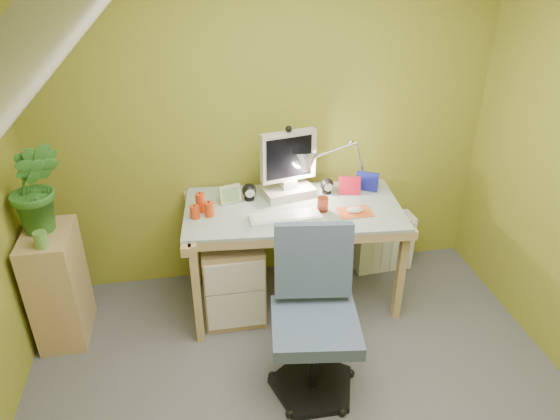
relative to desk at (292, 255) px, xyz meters
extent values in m
cube|color=olive|center=(-0.12, 0.42, 0.82)|extent=(3.20, 0.01, 2.40)
cube|color=white|center=(-1.12, -1.18, 1.47)|extent=(1.10, 3.20, 1.10)
cube|color=silver|center=(-0.08, -0.14, 0.39)|extent=(0.46, 0.16, 0.02)
cube|color=#DF5A22|center=(0.38, -0.14, 0.38)|extent=(0.22, 0.16, 0.01)
ellipsoid|color=silver|center=(0.38, -0.14, 0.40)|extent=(0.12, 0.09, 0.04)
cylinder|color=maroon|center=(0.18, -0.08, 0.43)|extent=(0.08, 0.08, 0.10)
cube|color=red|center=(0.42, 0.12, 0.44)|extent=(0.15, 0.06, 0.13)
cube|color=navy|center=(0.56, 0.16, 0.45)|extent=(0.14, 0.10, 0.13)
cube|color=#ADB97F|center=(-0.40, 0.14, 0.44)|extent=(0.15, 0.06, 0.13)
cube|color=tan|center=(-1.53, -0.09, 0.01)|extent=(0.29, 0.44, 0.77)
imported|color=#2C6822|center=(-1.53, -0.04, 0.68)|extent=(0.32, 0.26, 0.57)
cylinder|color=#578B3A|center=(-1.51, -0.24, 0.44)|extent=(0.08, 0.08, 0.10)
cube|color=white|center=(0.78, 0.28, -0.16)|extent=(0.46, 0.21, 0.45)
camera|label=1|loc=(-0.61, -2.92, 2.01)|focal=33.00mm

